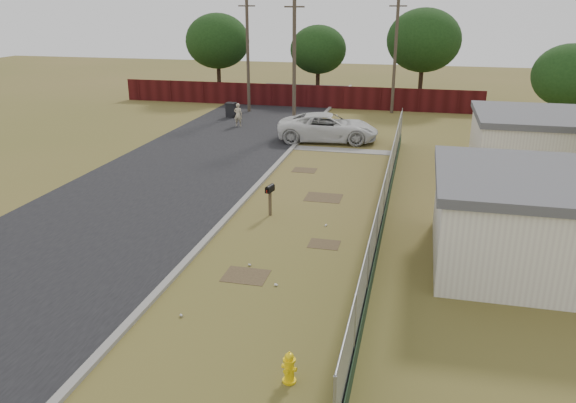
% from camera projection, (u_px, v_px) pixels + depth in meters
% --- Properties ---
extents(ground, '(120.00, 120.00, 0.00)m').
position_uv_depth(ground, '(303.00, 221.00, 22.21)').
color(ground, brown).
rests_on(ground, ground).
extents(street, '(15.10, 60.00, 0.12)m').
position_uv_depth(street, '(214.00, 158.00, 31.05)').
color(street, black).
rests_on(street, ground).
extents(chainlink_fence, '(0.10, 27.06, 2.02)m').
position_uv_depth(chainlink_fence, '(386.00, 200.00, 22.20)').
color(chainlink_fence, gray).
rests_on(chainlink_fence, ground).
extents(privacy_fence, '(30.00, 0.12, 1.80)m').
position_uv_depth(privacy_fence, '(295.00, 96.00, 46.12)').
color(privacy_fence, '#400D0E').
rests_on(privacy_fence, ground).
extents(utility_poles, '(12.60, 8.24, 9.00)m').
position_uv_depth(utility_poles, '(313.00, 53.00, 40.36)').
color(utility_poles, brown).
rests_on(utility_poles, ground).
extents(houses, '(9.30, 17.24, 3.10)m').
position_uv_depth(houses, '(556.00, 178.00, 22.44)').
color(houses, white).
rests_on(houses, ground).
extents(horizon_trees, '(33.32, 31.94, 7.78)m').
position_uv_depth(horizon_trees, '(379.00, 52.00, 42.05)').
color(horizon_trees, '#302115').
rests_on(horizon_trees, ground).
extents(fire_hydrant, '(0.39, 0.39, 0.80)m').
position_uv_depth(fire_hydrant, '(289.00, 368.00, 12.72)').
color(fire_hydrant, yellow).
rests_on(fire_hydrant, ground).
extents(mailbox, '(0.29, 0.57, 1.30)m').
position_uv_depth(mailbox, '(270.00, 191.00, 22.49)').
color(mailbox, brown).
rests_on(mailbox, ground).
extents(pickup_truck, '(6.46, 3.53, 1.72)m').
position_uv_depth(pickup_truck, '(328.00, 127.00, 34.73)').
color(pickup_truck, silver).
rests_on(pickup_truck, ground).
extents(pedestrian, '(0.59, 0.39, 1.61)m').
position_uv_depth(pedestrian, '(238.00, 115.00, 38.88)').
color(pedestrian, '#C4B390').
rests_on(pedestrian, ground).
extents(trash_bin, '(0.75, 0.83, 1.09)m').
position_uv_depth(trash_bin, '(231.00, 110.00, 41.97)').
color(trash_bin, black).
rests_on(trash_bin, ground).
extents(scattered_litter, '(2.87, 7.60, 0.07)m').
position_uv_depth(scattered_litter, '(264.00, 269.00, 18.20)').
color(scattered_litter, silver).
rests_on(scattered_litter, ground).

